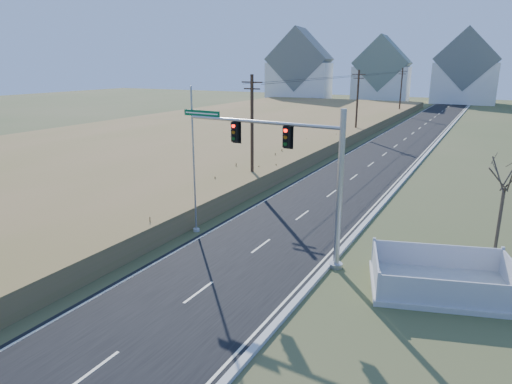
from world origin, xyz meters
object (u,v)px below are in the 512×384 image
at_px(traffic_signal_mast, 304,170).
at_px(fence_enclosure, 442,284).
at_px(bare_tree, 507,172).
at_px(flagpole, 194,176).
at_px(open_sign, 383,285).

relative_size(traffic_signal_mast, fence_enclosure, 1.38).
height_order(traffic_signal_mast, bare_tree, traffic_signal_mast).
bearing_deg(bare_tree, flagpole, -165.06).
relative_size(open_sign, bare_tree, 0.11).
height_order(open_sign, bare_tree, bare_tree).
distance_m(traffic_signal_mast, flagpole, 7.36).
height_order(traffic_signal_mast, open_sign, traffic_signal_mast).
bearing_deg(flagpole, bare_tree, 14.94).
bearing_deg(traffic_signal_mast, fence_enclosure, 3.19).
bearing_deg(open_sign, bare_tree, 77.58).
distance_m(fence_enclosure, flagpole, 14.43).
relative_size(fence_enclosure, flagpole, 0.83).
relative_size(traffic_signal_mast, flagpole, 1.14).
bearing_deg(fence_enclosure, bare_tree, 52.51).
bearing_deg(bare_tree, fence_enclosure, -110.76).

